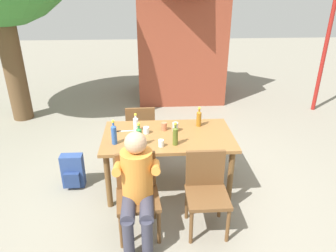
{
  "coord_description": "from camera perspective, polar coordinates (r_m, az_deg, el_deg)",
  "views": [
    {
      "loc": [
        -0.21,
        -3.46,
        2.47
      ],
      "look_at": [
        0.0,
        0.0,
        0.87
      ],
      "focal_mm": 33.31,
      "sensor_mm": 36.0,
      "label": 1
    }
  ],
  "objects": [
    {
      "name": "cup_terracotta",
      "position": [
        3.97,
        -0.72,
        -0.07
      ],
      "size": [
        0.07,
        0.07,
        0.1
      ],
      "primitive_type": "cylinder",
      "color": "#BC6B47",
      "rests_on": "dining_table"
    },
    {
      "name": "cup_steel",
      "position": [
        3.94,
        1.35,
        -0.18
      ],
      "size": [
        0.08,
        0.08,
        0.12
      ],
      "primitive_type": "cylinder",
      "color": "#B2B7BC",
      "rests_on": "dining_table"
    },
    {
      "name": "table_knife",
      "position": [
        3.99,
        -8.3,
        -0.92
      ],
      "size": [
        0.24,
        0.04,
        0.01
      ],
      "color": "silver",
      "rests_on": "dining_table"
    },
    {
      "name": "chair_far_left",
      "position": [
        4.66,
        -5.0,
        -0.54
      ],
      "size": [
        0.45,
        0.45,
        0.87
      ],
      "color": "brown",
      "rests_on": "ground_plane"
    },
    {
      "name": "backpack_by_near_side",
      "position": [
        4.31,
        -17.01,
        -8.0
      ],
      "size": [
        0.28,
        0.2,
        0.46
      ],
      "color": "#2D4784",
      "rests_on": "ground_plane"
    },
    {
      "name": "bottle_clear",
      "position": [
        3.95,
        -5.91,
        0.44
      ],
      "size": [
        0.06,
        0.06,
        0.24
      ],
      "color": "white",
      "rests_on": "dining_table"
    },
    {
      "name": "chair_near_left",
      "position": [
        3.35,
        -5.65,
        -11.63
      ],
      "size": [
        0.48,
        0.48,
        0.87
      ],
      "color": "brown",
      "rests_on": "ground_plane"
    },
    {
      "name": "bottle_olive",
      "position": [
        3.58,
        1.35,
        -1.72
      ],
      "size": [
        0.06,
        0.06,
        0.28
      ],
      "color": "#566623",
      "rests_on": "dining_table"
    },
    {
      "name": "bottle_green",
      "position": [
        3.57,
        -5.3,
        -1.89
      ],
      "size": [
        0.06,
        0.06,
        0.29
      ],
      "color": "#287A38",
      "rests_on": "dining_table"
    },
    {
      "name": "ground_plane",
      "position": [
        4.26,
        0.0,
        -10.76
      ],
      "size": [
        24.0,
        24.0,
        0.0
      ],
      "primitive_type": "plane",
      "color": "gray"
    },
    {
      "name": "brick_kiosk",
      "position": [
        7.31,
        2.19,
        16.98
      ],
      "size": [
        2.14,
        1.95,
        2.84
      ],
      "color": "brown",
      "rests_on": "ground_plane"
    },
    {
      "name": "chair_near_right",
      "position": [
        3.4,
        7.03,
        -11.15
      ],
      "size": [
        0.44,
        0.44,
        0.87
      ],
      "color": "brown",
      "rests_on": "ground_plane"
    },
    {
      "name": "dining_table",
      "position": [
        3.91,
        0.0,
        -2.83
      ],
      "size": [
        1.61,
        0.92,
        0.75
      ],
      "color": "olive",
      "rests_on": "ground_plane"
    },
    {
      "name": "bottle_blue",
      "position": [
        3.65,
        -9.86,
        -1.42
      ],
      "size": [
        0.06,
        0.06,
        0.3
      ],
      "color": "#2D56A3",
      "rests_on": "dining_table"
    },
    {
      "name": "lamp_post",
      "position": [
        6.98,
        28.22,
        19.24
      ],
      "size": [
        0.56,
        0.2,
        3.04
      ],
      "color": "maroon",
      "rests_on": "ground_plane"
    },
    {
      "name": "bottle_amber",
      "position": [
        4.08,
        5.68,
        1.46
      ],
      "size": [
        0.06,
        0.06,
        0.26
      ],
      "color": "#996019",
      "rests_on": "dining_table"
    },
    {
      "name": "cup_white",
      "position": [
        3.58,
        -1.27,
        -3.17
      ],
      "size": [
        0.06,
        0.06,
        0.08
      ],
      "primitive_type": "cylinder",
      "color": "white",
      "rests_on": "dining_table"
    },
    {
      "name": "cup_glass",
      "position": [
        3.9,
        -4.01,
        -0.78
      ],
      "size": [
        0.07,
        0.07,
        0.08
      ],
      "primitive_type": "cylinder",
      "color": "silver",
      "rests_on": "dining_table"
    },
    {
      "name": "person_in_white_shirt",
      "position": [
        3.17,
        -5.69,
        -10.36
      ],
      "size": [
        0.47,
        0.61,
        1.18
      ],
      "color": "orange",
      "rests_on": "ground_plane"
    }
  ]
}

